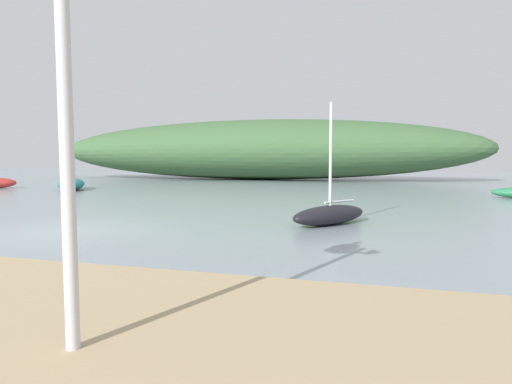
% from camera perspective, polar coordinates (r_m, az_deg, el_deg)
% --- Properties ---
extents(ground_plane, '(120.00, 120.00, 0.00)m').
position_cam_1_polar(ground_plane, '(12.03, -23.89, -4.79)').
color(ground_plane, gray).
extents(distant_hill, '(41.16, 10.82, 5.54)m').
position_cam_1_polar(distant_hill, '(40.23, -0.04, 5.69)').
color(distant_hill, '#3D6038').
rests_on(distant_hill, ground).
extents(sailboat_west_reach, '(3.68, 4.33, 3.96)m').
position_cam_1_polar(sailboat_west_reach, '(28.33, -23.56, 1.00)').
color(sailboat_west_reach, teal).
rests_on(sailboat_west_reach, ground).
extents(sailboat_far_right, '(2.31, 2.80, 3.43)m').
position_cam_1_polar(sailboat_far_right, '(12.21, 9.87, -2.94)').
color(sailboat_far_right, black).
rests_on(sailboat_far_right, ground).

